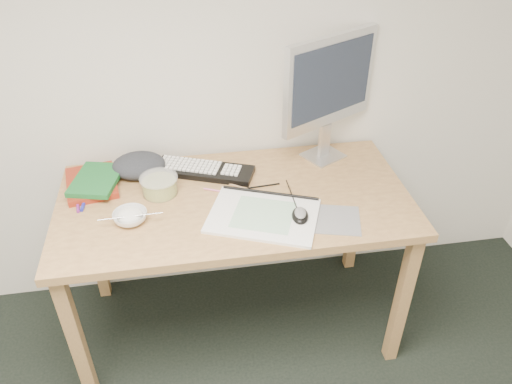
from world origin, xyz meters
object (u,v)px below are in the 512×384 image
keyboard (204,170)px  rice_bowl (130,217)px  desk (235,213)px  sketchpad (263,216)px  monitor (329,85)px

keyboard → rice_bowl: 0.41m
desk → keyboard: 0.24m
sketchpad → rice_bowl: size_ratio=3.16×
keyboard → rice_bowl: (-0.30, -0.29, 0.01)m
keyboard → desk: bearing=-40.5°
rice_bowl → desk: bearing=12.5°
keyboard → monitor: bearing=26.8°
desk → sketchpad: 0.19m
keyboard → rice_bowl: bearing=-114.7°
sketchpad → keyboard: bearing=141.9°
monitor → rice_bowl: (-0.84, -0.34, -0.32)m
desk → monitor: 0.66m
rice_bowl → keyboard: bearing=43.9°
monitor → rice_bowl: monitor is taller
sketchpad → keyboard: keyboard is taller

